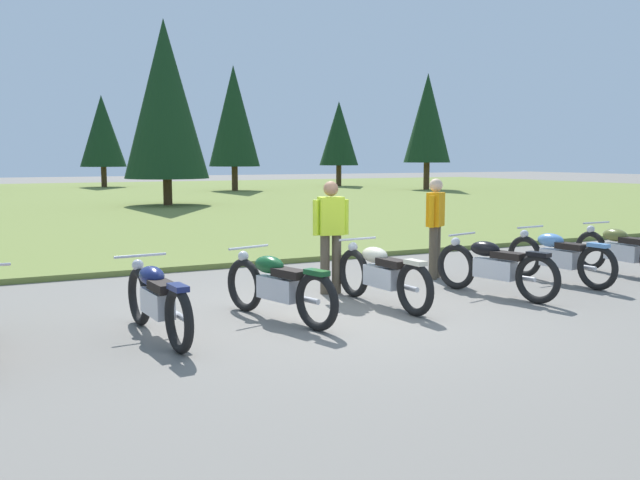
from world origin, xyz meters
TOP-DOWN VIEW (x-y plane):
  - ground_plane at (0.00, 0.00)m, footprint 140.00×140.00m
  - grass_moorland at (0.00, 26.15)m, footprint 80.00×44.00m
  - forest_treeline at (-2.10, 31.15)m, footprint 40.19×27.99m
  - motorcycle_navy at (-2.39, -0.11)m, footprint 0.62×2.10m
  - motorcycle_british_green at (-0.86, 0.05)m, footprint 0.81×2.04m
  - motorcycle_cream at (0.74, 0.19)m, footprint 0.62×2.10m
  - motorcycle_black at (2.56, 0.02)m, footprint 0.77×2.06m
  - motorcycle_sky_blue at (4.18, 0.36)m, footprint 0.62×2.10m
  - motorcycle_olive at (5.71, 0.40)m, footprint 0.62×2.10m
  - rider_near_row_end at (0.50, 1.25)m, footprint 0.54×0.28m
  - rider_checking_bike at (2.65, 1.60)m, footprint 0.45×0.39m

SIDE VIEW (x-z plane):
  - ground_plane at x=0.00m, z-range 0.00..0.00m
  - grass_moorland at x=0.00m, z-range 0.00..0.10m
  - motorcycle_navy at x=-2.39m, z-range 0.00..0.88m
  - motorcycle_british_green at x=-0.86m, z-range 0.00..0.88m
  - motorcycle_cream at x=0.74m, z-range 0.00..0.88m
  - motorcycle_black at x=2.56m, z-range 0.00..0.88m
  - motorcycle_sky_blue at x=4.18m, z-range 0.00..0.88m
  - motorcycle_olive at x=5.71m, z-range 0.00..0.88m
  - rider_near_row_end at x=0.50m, z-range 0.11..1.78m
  - rider_checking_bike at x=2.65m, z-range 0.11..1.78m
  - forest_treeline at x=-2.10m, z-range -0.09..8.61m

